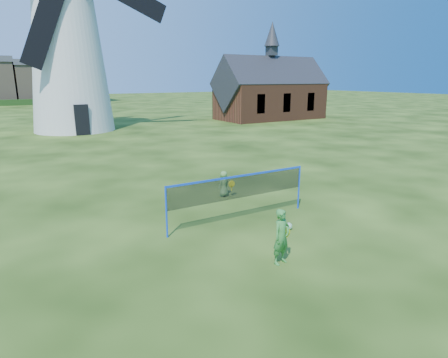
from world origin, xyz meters
name	(u,v)px	position (x,y,z in m)	size (l,w,h in m)	color
ground	(227,231)	(0.00, 0.00, 0.00)	(220.00, 220.00, 0.00)	black
windmill	(67,46)	(0.46, 26.56, 7.10)	(15.94, 6.75, 21.00)	white
chapel	(270,93)	(21.50, 25.86, 2.94)	(12.36, 5.99, 10.45)	brown
badminton_net	(240,188)	(0.77, 0.50, 1.14)	(5.05, 0.05, 1.55)	blue
player_girl	(282,237)	(0.10, -2.44, 0.71)	(0.71, 0.43, 1.42)	#358637
player_boy	(224,184)	(1.76, 3.11, 0.50)	(0.64, 0.45, 1.01)	#5A8F45
play_ball	(289,226)	(1.70, -0.86, 0.11)	(0.22, 0.22, 0.22)	green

